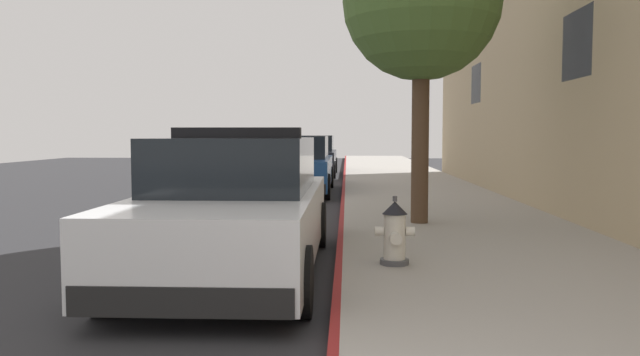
# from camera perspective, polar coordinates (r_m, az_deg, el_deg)

# --- Properties ---
(ground_plane) EXTENTS (30.14, 60.00, 0.20)m
(ground_plane) POSITION_cam_1_polar(r_m,az_deg,el_deg) (12.49, -17.14, -3.96)
(ground_plane) COLOR #2B2B2D
(sidewalk_pavement) EXTENTS (3.73, 60.00, 0.16)m
(sidewalk_pavement) POSITION_cam_1_polar(r_m,az_deg,el_deg) (11.88, 11.30, -3.37)
(sidewalk_pavement) COLOR #9E9991
(sidewalk_pavement) RESTS_ON ground
(curb_painted_edge) EXTENTS (0.08, 60.00, 0.16)m
(curb_painted_edge) POSITION_cam_1_polar(r_m,az_deg,el_deg) (11.74, 2.06, -3.38)
(curb_painted_edge) COLOR maroon
(curb_painted_edge) RESTS_ON ground
(police_cruiser) EXTENTS (1.94, 4.84, 1.68)m
(police_cruiser) POSITION_cam_1_polar(r_m,az_deg,el_deg) (7.18, -7.72, -2.84)
(police_cruiser) COLOR white
(police_cruiser) RESTS_ON ground
(parked_car_silver_ahead) EXTENTS (1.94, 4.84, 1.56)m
(parked_car_silver_ahead) POSITION_cam_1_polar(r_m,az_deg,el_deg) (16.86, -2.18, 1.12)
(parked_car_silver_ahead) COLOR navy
(parked_car_silver_ahead) RESTS_ON ground
(parked_car_dark_far) EXTENTS (1.94, 4.84, 1.56)m
(parked_car_dark_far) POSITION_cam_1_polar(r_m,az_deg,el_deg) (24.10, -0.77, 2.00)
(parked_car_dark_far) COLOR black
(parked_car_dark_far) RESTS_ON ground
(fire_hydrant) EXTENTS (0.44, 0.40, 0.76)m
(fire_hydrant) POSITION_cam_1_polar(r_m,az_deg,el_deg) (6.87, 6.91, -5.07)
(fire_hydrant) COLOR #4C4C51
(fire_hydrant) RESTS_ON sidewalk_pavement
(street_tree) EXTENTS (2.52, 2.52, 4.82)m
(street_tree) POSITION_cam_1_polar(r_m,az_deg,el_deg) (10.33, 9.38, 15.68)
(street_tree) COLOR brown
(street_tree) RESTS_ON sidewalk_pavement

